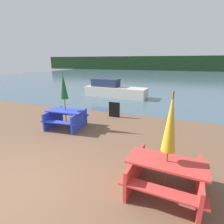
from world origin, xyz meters
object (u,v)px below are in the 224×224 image
picnic_table_red (165,173)px  picnic_table_blue (66,117)px  boat (114,90)px  umbrella_darkgreen (64,86)px  umbrella_gold (170,123)px  signboard (114,110)px

picnic_table_red → picnic_table_blue: bearing=149.7°
boat → umbrella_darkgreen: bearing=-82.4°
picnic_table_blue → umbrella_gold: bearing=-30.3°
umbrella_gold → boat: (-4.61, 9.38, -1.06)m
picnic_table_red → picnic_table_blue: 4.85m
umbrella_darkgreen → umbrella_gold: 4.86m
umbrella_darkgreen → signboard: umbrella_darkgreen is taller
picnic_table_blue → boat: bearing=93.4°
picnic_table_red → boat: size_ratio=0.34×
umbrella_gold → boat: size_ratio=0.44×
signboard → picnic_table_blue: bearing=-124.1°
umbrella_gold → signboard: (-2.79, 4.51, -1.19)m
picnic_table_red → umbrella_darkgreen: bearing=149.7°
picnic_table_red → picnic_table_blue: picnic_table_blue is taller
umbrella_darkgreen → boat: 7.05m
umbrella_gold → picnic_table_red: bearing=26.6°
picnic_table_blue → umbrella_darkgreen: size_ratio=0.71×
boat → signboard: size_ratio=6.56×
picnic_table_red → umbrella_gold: 1.13m
boat → signboard: (1.82, -4.86, -0.14)m
picnic_table_blue → signboard: size_ratio=2.15×
picnic_table_blue → umbrella_darkgreen: bearing=-63.4°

